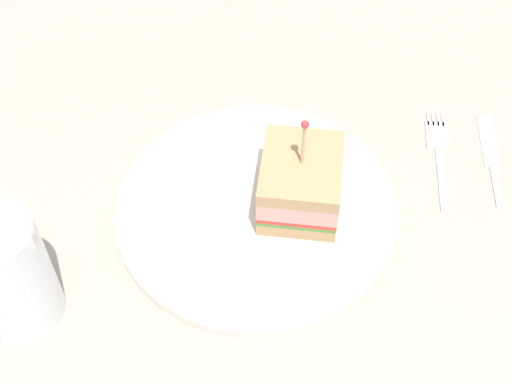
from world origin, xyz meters
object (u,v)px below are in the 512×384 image
object	(u,v)px
drink_glass	(8,278)
knife	(491,153)
sandwich_half_center	(300,183)
plate	(256,209)
fork	(438,147)

from	to	relation	value
drink_glass	knife	size ratio (longest dim) A/B	0.97
sandwich_half_center	drink_glass	distance (cm)	25.69
sandwich_half_center	knife	world-z (taller)	sandwich_half_center
plate	fork	xyz separation A→B (cm)	(-15.15, -12.78, -0.43)
knife	plate	bearing A→B (deg)	33.53
drink_glass	fork	distance (cm)	42.01
sandwich_half_center	knife	bearing A→B (deg)	-144.27
drink_glass	knife	xyz separation A→B (cm)	(-36.22, -28.41, -4.82)
drink_glass	knife	bearing A→B (deg)	-141.88
sandwich_half_center	fork	xyz separation A→B (cm)	(-11.48, -11.28, -3.83)
plate	fork	bearing A→B (deg)	-139.86
fork	knife	size ratio (longest dim) A/B	1.08
sandwich_half_center	fork	size ratio (longest dim) A/B	0.83
sandwich_half_center	plate	bearing A→B (deg)	22.15
sandwich_half_center	fork	distance (cm)	16.55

